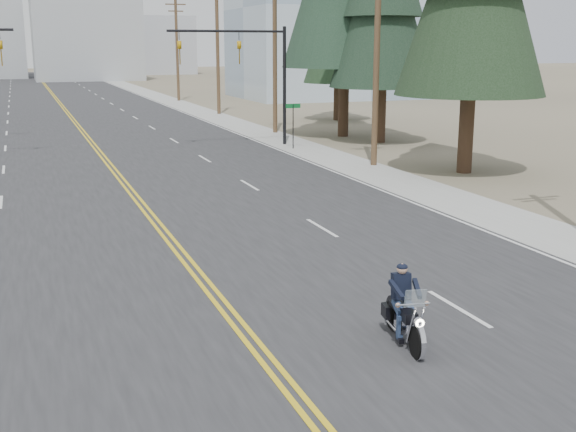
# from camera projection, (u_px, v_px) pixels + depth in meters

# --- Properties ---
(road) EXTENTS (20.00, 200.00, 0.01)m
(road) POSITION_uv_depth(u_px,v_px,m) (60.00, 104.00, 75.01)
(road) COLOR #303033
(road) RESTS_ON ground
(sidewalk_right) EXTENTS (3.00, 200.00, 0.01)m
(sidewalk_right) POSITION_uv_depth(u_px,v_px,m) (170.00, 101.00, 78.90)
(sidewalk_right) COLOR #A5A5A0
(sidewalk_right) RESTS_ON ground
(traffic_mast_right) EXTENTS (7.10, 0.26, 7.00)m
(traffic_mast_right) POSITION_uv_depth(u_px,v_px,m) (252.00, 62.00, 42.24)
(traffic_mast_right) COLOR black
(traffic_mast_right) RESTS_ON ground
(street_sign) EXTENTS (0.90, 0.06, 2.62)m
(street_sign) POSITION_uv_depth(u_px,v_px,m) (293.00, 118.00, 41.75)
(street_sign) COLOR black
(street_sign) RESTS_ON ground
(utility_pole_b) EXTENTS (2.20, 0.30, 11.50)m
(utility_pole_b) POSITION_uv_depth(u_px,v_px,m) (377.00, 44.00, 34.98)
(utility_pole_b) COLOR brown
(utility_pole_b) RESTS_ON ground
(utility_pole_c) EXTENTS (2.20, 0.30, 11.00)m
(utility_pole_c) POSITION_uv_depth(u_px,v_px,m) (275.00, 48.00, 48.72)
(utility_pole_c) COLOR brown
(utility_pole_c) RESTS_ON ground
(utility_pole_d) EXTENTS (2.20, 0.30, 11.50)m
(utility_pole_d) POSITION_uv_depth(u_px,v_px,m) (218.00, 45.00, 62.35)
(utility_pole_d) COLOR brown
(utility_pole_d) RESTS_ON ground
(utility_pole_e) EXTENTS (2.20, 0.30, 11.00)m
(utility_pole_e) POSITION_uv_depth(u_px,v_px,m) (177.00, 47.00, 77.93)
(utility_pole_e) COLOR brown
(utility_pole_e) RESTS_ON ground
(glass_building) EXTENTS (24.00, 16.00, 20.00)m
(glass_building) POSITION_uv_depth(u_px,v_px,m) (342.00, 9.00, 83.54)
(glass_building) COLOR #9EB5CC
(glass_building) RESTS_ON ground
(haze_bldg_b) EXTENTS (18.00, 14.00, 14.00)m
(haze_bldg_b) POSITION_uv_depth(u_px,v_px,m) (86.00, 39.00, 126.30)
(haze_bldg_b) COLOR #ADB2B7
(haze_bldg_b) RESTS_ON ground
(haze_bldg_c) EXTENTS (16.00, 12.00, 18.00)m
(haze_bldg_c) POSITION_uv_depth(u_px,v_px,m) (287.00, 27.00, 122.98)
(haze_bldg_c) COLOR #B7BCC6
(haze_bldg_c) RESTS_ON ground
(haze_bldg_e) EXTENTS (14.00, 14.00, 12.00)m
(haze_bldg_e) POSITION_uv_depth(u_px,v_px,m) (158.00, 45.00, 155.10)
(haze_bldg_e) COLOR #B7BCC6
(haze_bldg_e) RESTS_ON ground
(motorcyclist) EXTENTS (1.23, 2.18, 1.60)m
(motorcyclist) POSITION_uv_depth(u_px,v_px,m) (405.00, 306.00, 14.42)
(motorcyclist) COLOR black
(motorcyclist) RESTS_ON ground
(conifer_far) EXTENTS (5.60, 5.60, 14.99)m
(conifer_far) POSITION_uv_depth(u_px,v_px,m) (339.00, 10.00, 56.72)
(conifer_far) COLOR #382619
(conifer_far) RESTS_ON ground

